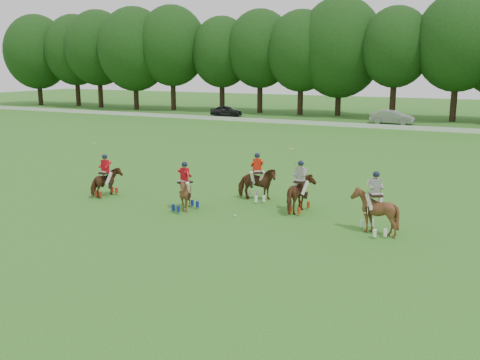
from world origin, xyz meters
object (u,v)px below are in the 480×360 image
at_px(polo_red_a, 106,182).
at_px(polo_stripe_a, 300,194).
at_px(car_mid, 392,117).
at_px(polo_stripe_b, 374,211).
at_px(polo_ball, 235,216).
at_px(car_left, 226,111).
at_px(polo_red_b, 257,184).
at_px(polo_red_c, 185,194).

distance_m(polo_red_a, polo_stripe_a, 9.70).
relative_size(car_mid, polo_red_a, 1.72).
bearing_deg(polo_stripe_a, car_mid, 94.24).
relative_size(polo_stripe_a, polo_stripe_b, 1.17).
bearing_deg(polo_ball, car_left, 117.69).
relative_size(car_left, polo_red_a, 1.48).
bearing_deg(polo_red_b, polo_stripe_a, -22.44).
distance_m(car_mid, polo_stripe_a, 37.47).
bearing_deg(polo_stripe_b, car_left, 124.17).
height_order(polo_red_b, polo_stripe_a, polo_stripe_a).
height_order(car_mid, polo_red_c, polo_red_c).
height_order(car_mid, polo_stripe_b, polo_stripe_b).
bearing_deg(car_mid, polo_stripe_b, -170.47).
relative_size(polo_red_a, polo_red_b, 1.15).
height_order(car_left, polo_stripe_b, polo_stripe_b).
distance_m(car_left, polo_stripe_b, 47.11).
bearing_deg(polo_ball, polo_red_c, -177.20).
bearing_deg(polo_red_b, polo_ball, -84.55).
xyz_separation_m(polo_red_a, polo_red_c, (4.91, -0.57, 0.04)).
height_order(car_left, polo_red_c, polo_red_c).
xyz_separation_m(car_mid, polo_stripe_a, (2.77, -37.37, 0.08)).
distance_m(polo_red_b, polo_stripe_b, 6.68).
height_order(car_left, polo_red_b, polo_red_b).
xyz_separation_m(car_mid, polo_red_b, (0.23, -36.32, 0.07)).
distance_m(car_left, polo_stripe_a, 43.82).
height_order(car_mid, polo_ball, car_mid).
bearing_deg(polo_stripe_a, car_left, 121.47).
bearing_deg(polo_red_b, car_mid, 90.36).
distance_m(car_left, polo_red_c, 43.40).
bearing_deg(polo_red_a, polo_red_b, 19.62).
bearing_deg(polo_red_a, polo_stripe_b, -0.66).
xyz_separation_m(car_left, polo_stripe_a, (22.88, -37.37, 0.17)).
bearing_deg(polo_stripe_a, polo_ball, -139.94).
relative_size(car_left, polo_red_b, 1.71).
distance_m(car_mid, polo_stripe_b, 39.49).
bearing_deg(polo_stripe_b, polo_red_b, 156.55).
bearing_deg(polo_red_c, polo_red_b, 55.34).
bearing_deg(polo_red_b, polo_red_c, -124.66).
height_order(polo_red_c, polo_stripe_b, polo_stripe_b).
bearing_deg(polo_stripe_b, polo_stripe_a, 155.84).
bearing_deg(polo_red_c, polo_red_a, 173.42).
distance_m(polo_red_a, polo_stripe_b, 13.17).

